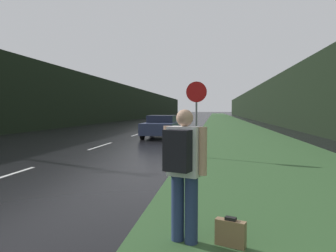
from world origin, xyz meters
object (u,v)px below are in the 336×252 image
at_px(stop_sign, 196,110).
at_px(hitchhiker_with_backpack, 183,167).
at_px(car_passing_near, 162,126).
at_px(suitcase, 230,234).

height_order(stop_sign, hitchhiker_with_backpack, stop_sign).
height_order(stop_sign, car_passing_near, stop_sign).
bearing_deg(suitcase, stop_sign, 116.55).
xyz_separation_m(stop_sign, car_passing_near, (-2.66, 7.70, -1.04)).
bearing_deg(stop_sign, suitcase, -83.17).
bearing_deg(car_passing_near, hitchhiker_with_backpack, 101.09).
bearing_deg(suitcase, hitchhiker_with_backpack, -161.59).
distance_m(suitcase, car_passing_near, 15.32).
xyz_separation_m(stop_sign, suitcase, (0.86, -7.20, -1.57)).
distance_m(hitchhiker_with_backpack, suitcase, 1.02).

